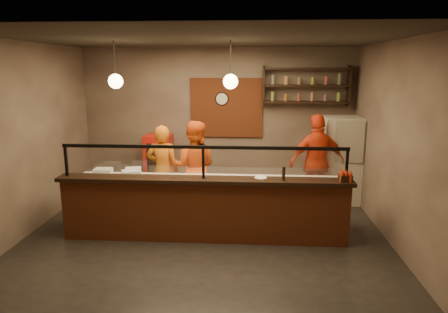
# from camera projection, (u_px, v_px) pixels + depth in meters

# --- Properties ---
(floor) EXTENTS (6.00, 6.00, 0.00)m
(floor) POSITION_uv_depth(u_px,v_px,m) (206.00, 233.00, 6.85)
(floor) COLOR black
(floor) RESTS_ON ground
(ceiling) EXTENTS (6.00, 6.00, 0.00)m
(ceiling) POSITION_uv_depth(u_px,v_px,m) (204.00, 39.00, 6.15)
(ceiling) COLOR #322D27
(ceiling) RESTS_ON wall_back
(wall_back) EXTENTS (6.00, 0.00, 6.00)m
(wall_back) POSITION_uv_depth(u_px,v_px,m) (218.00, 121.00, 8.93)
(wall_back) COLOR #7D6D5C
(wall_back) RESTS_ON floor
(wall_left) EXTENTS (0.00, 5.00, 5.00)m
(wall_left) POSITION_uv_depth(u_px,v_px,m) (27.00, 139.00, 6.69)
(wall_left) COLOR #7D6D5C
(wall_left) RESTS_ON floor
(wall_right) EXTENTS (0.00, 5.00, 5.00)m
(wall_right) POSITION_uv_depth(u_px,v_px,m) (394.00, 143.00, 6.31)
(wall_right) COLOR #7D6D5C
(wall_right) RESTS_ON floor
(wall_front) EXTENTS (6.00, 0.00, 6.00)m
(wall_front) POSITION_uv_depth(u_px,v_px,m) (178.00, 185.00, 4.06)
(wall_front) COLOR #7D6D5C
(wall_front) RESTS_ON floor
(brick_patch) EXTENTS (1.60, 0.04, 1.30)m
(brick_patch) POSITION_uv_depth(u_px,v_px,m) (226.00, 108.00, 8.82)
(brick_patch) COLOR brown
(brick_patch) RESTS_ON wall_back
(service_counter) EXTENTS (4.60, 0.25, 1.00)m
(service_counter) POSITION_uv_depth(u_px,v_px,m) (204.00, 211.00, 6.44)
(service_counter) COLOR brown
(service_counter) RESTS_ON floor
(counter_ledge) EXTENTS (4.70, 0.37, 0.06)m
(counter_ledge) POSITION_uv_depth(u_px,v_px,m) (203.00, 180.00, 6.33)
(counter_ledge) COLOR black
(counter_ledge) RESTS_ON service_counter
(worktop_cabinet) EXTENTS (4.60, 0.75, 0.85)m
(worktop_cabinet) POSITION_uv_depth(u_px,v_px,m) (207.00, 205.00, 6.95)
(worktop_cabinet) COLOR gray
(worktop_cabinet) RESTS_ON floor
(worktop) EXTENTS (4.60, 0.75, 0.05)m
(worktop) POSITION_uv_depth(u_px,v_px,m) (207.00, 181.00, 6.85)
(worktop) COLOR white
(worktop) RESTS_ON worktop_cabinet
(sneeze_guard) EXTENTS (4.50, 0.05, 0.52)m
(sneeze_guard) POSITION_uv_depth(u_px,v_px,m) (203.00, 159.00, 6.25)
(sneeze_guard) COLOR white
(sneeze_guard) RESTS_ON counter_ledge
(wall_shelving) EXTENTS (1.84, 0.28, 0.85)m
(wall_shelving) POSITION_uv_depth(u_px,v_px,m) (306.00, 85.00, 8.46)
(wall_shelving) COLOR black
(wall_shelving) RESTS_ON wall_back
(wall_clock) EXTENTS (0.30, 0.04, 0.30)m
(wall_clock) POSITION_uv_depth(u_px,v_px,m) (222.00, 99.00, 8.78)
(wall_clock) COLOR black
(wall_clock) RESTS_ON wall_back
(pendant_left) EXTENTS (0.24, 0.24, 0.77)m
(pendant_left) POSITION_uv_depth(u_px,v_px,m) (116.00, 81.00, 6.58)
(pendant_left) COLOR black
(pendant_left) RESTS_ON ceiling
(pendant_right) EXTENTS (0.24, 0.24, 0.77)m
(pendant_right) POSITION_uv_depth(u_px,v_px,m) (231.00, 81.00, 6.46)
(pendant_right) COLOR black
(pendant_right) RESTS_ON ceiling
(cook_left) EXTENTS (0.64, 0.43, 1.71)m
(cook_left) POSITION_uv_depth(u_px,v_px,m) (163.00, 169.00, 7.70)
(cook_left) COLOR #C36612
(cook_left) RESTS_ON floor
(cook_mid) EXTENTS (0.93, 0.76, 1.79)m
(cook_mid) POSITION_uv_depth(u_px,v_px,m) (194.00, 167.00, 7.70)
(cook_mid) COLOR #E95716
(cook_mid) RESTS_ON floor
(cook_right) EXTENTS (1.20, 0.73, 1.90)m
(cook_right) POSITION_uv_depth(u_px,v_px,m) (317.00, 162.00, 7.84)
(cook_right) COLOR red
(cook_right) RESTS_ON floor
(fridge) EXTENTS (0.79, 0.75, 1.80)m
(fridge) POSITION_uv_depth(u_px,v_px,m) (340.00, 160.00, 8.26)
(fridge) COLOR beige
(fridge) RESTS_ON floor
(red_cooler) EXTENTS (0.58, 0.53, 1.33)m
(red_cooler) POSITION_uv_depth(u_px,v_px,m) (159.00, 164.00, 8.88)
(red_cooler) COLOR red
(red_cooler) RESTS_ON floor
(pizza_dough) EXTENTS (0.74, 0.74, 0.01)m
(pizza_dough) POSITION_uv_depth(u_px,v_px,m) (265.00, 182.00, 6.66)
(pizza_dough) COLOR white
(pizza_dough) RESTS_ON worktop
(prep_tub_a) EXTENTS (0.31, 0.26, 0.15)m
(prep_tub_a) POSITION_uv_depth(u_px,v_px,m) (103.00, 173.00, 6.98)
(prep_tub_a) COLOR white
(prep_tub_a) RESTS_ON worktop
(prep_tub_b) EXTENTS (0.33, 0.29, 0.14)m
(prep_tub_b) POSITION_uv_depth(u_px,v_px,m) (133.00, 172.00, 7.08)
(prep_tub_b) COLOR silver
(prep_tub_b) RESTS_ON worktop
(prep_tub_c) EXTENTS (0.36, 0.33, 0.15)m
(prep_tub_c) POSITION_uv_depth(u_px,v_px,m) (131.00, 175.00, 6.85)
(prep_tub_c) COLOR silver
(prep_tub_c) RESTS_ON worktop
(rolling_pin) EXTENTS (0.33, 0.23, 0.06)m
(rolling_pin) POSITION_uv_depth(u_px,v_px,m) (99.00, 176.00, 6.92)
(rolling_pin) COLOR yellow
(rolling_pin) RESTS_ON worktop
(condiment_caddy) EXTENTS (0.21, 0.17, 0.10)m
(condiment_caddy) POSITION_uv_depth(u_px,v_px,m) (345.00, 178.00, 6.13)
(condiment_caddy) COLOR black
(condiment_caddy) RESTS_ON counter_ledge
(pepper_mill) EXTENTS (0.06, 0.06, 0.22)m
(pepper_mill) POSITION_uv_depth(u_px,v_px,m) (284.00, 174.00, 6.17)
(pepper_mill) COLOR black
(pepper_mill) RESTS_ON counter_ledge
(small_plate) EXTENTS (0.24, 0.24, 0.01)m
(small_plate) POSITION_uv_depth(u_px,v_px,m) (261.00, 178.00, 6.32)
(small_plate) COLOR white
(small_plate) RESTS_ON counter_ledge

